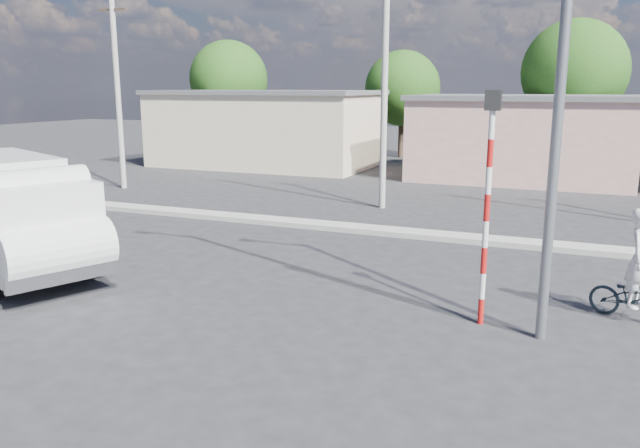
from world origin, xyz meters
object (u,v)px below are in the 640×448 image
at_px(truck, 9,211).
at_px(streetlight, 553,52).
at_px(bicycle, 636,298).
at_px(cyclist, 639,274).
at_px(traffic_pole, 488,189).

relative_size(truck, streetlight, 0.78).
xyz_separation_m(truck, bicycle, (13.73, 2.15, -1.06)).
bearing_deg(cyclist, streetlight, 152.76).
distance_m(bicycle, streetlight, 5.09).
bearing_deg(cyclist, truck, 119.85).
distance_m(bicycle, traffic_pole, 3.68).
height_order(traffic_pole, streetlight, streetlight).
xyz_separation_m(bicycle, streetlight, (-1.77, -1.58, 4.51)).
relative_size(truck, bicycle, 4.02).
distance_m(truck, traffic_pole, 11.11).
bearing_deg(bicycle, cyclist, 0.00).
bearing_deg(bicycle, streetlight, 152.76).
xyz_separation_m(cyclist, traffic_pole, (-2.71, -1.28, 1.64)).
distance_m(cyclist, traffic_pole, 3.42).
height_order(bicycle, streetlight, streetlight).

